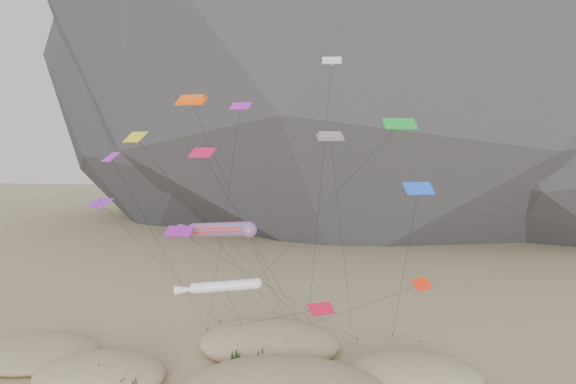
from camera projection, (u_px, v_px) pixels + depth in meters
The scene contains 6 objects.
kite_stakes at pixel (308, 333), 58.37m from camera, with size 22.07×3.16×0.30m.
rainbow_tube_kite at pixel (217, 230), 44.90m from camera, with size 8.02×19.17×13.78m.
white_tube_kite at pixel (220, 287), 43.26m from camera, with size 6.68×14.61×9.35m.
orange_parafoil at pixel (193, 104), 47.47m from camera, with size 6.41×15.20×23.90m.
multi_parafoil at pixel (331, 139), 48.06m from camera, with size 2.47×13.00×20.81m.
delta_kites at pixel (255, 185), 45.43m from camera, with size 30.28×20.43×27.22m.
Camera 1 is at (12.57, -33.49, 19.17)m, focal length 35.00 mm.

